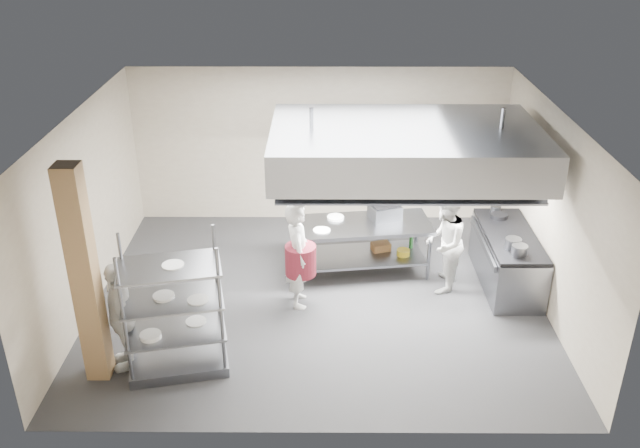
{
  "coord_description": "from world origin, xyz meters",
  "views": [
    {
      "loc": [
        0.07,
        -9.17,
        5.8
      ],
      "look_at": [
        0.03,
        0.2,
        1.22
      ],
      "focal_mm": 38.0,
      "sensor_mm": 36.0,
      "label": 1
    }
  ],
  "objects_px": {
    "griddle": "(385,212)",
    "chef_plating": "(121,315)",
    "cooking_range": "(507,260)",
    "stockpot": "(513,244)",
    "pass_rack": "(173,307)",
    "island": "(360,248)",
    "chef_head": "(298,255)",
    "chef_line": "(444,243)"
  },
  "relations": [
    {
      "from": "cooking_range",
      "to": "pass_rack",
      "type": "bearing_deg",
      "value": -155.54
    },
    {
      "from": "stockpot",
      "to": "chef_line",
      "type": "bearing_deg",
      "value": 162.48
    },
    {
      "from": "cooking_range",
      "to": "chef_head",
      "type": "relative_size",
      "value": 1.17
    },
    {
      "from": "cooking_range",
      "to": "griddle",
      "type": "bearing_deg",
      "value": 164.39
    },
    {
      "from": "island",
      "to": "pass_rack",
      "type": "height_order",
      "value": "pass_rack"
    },
    {
      "from": "cooking_range",
      "to": "stockpot",
      "type": "relative_size",
      "value": 8.18
    },
    {
      "from": "chef_line",
      "to": "chef_head",
      "type": "bearing_deg",
      "value": -61.07
    },
    {
      "from": "cooking_range",
      "to": "chef_head",
      "type": "xyz_separation_m",
      "value": [
        -3.38,
        -0.64,
        0.43
      ]
    },
    {
      "from": "chef_plating",
      "to": "griddle",
      "type": "height_order",
      "value": "chef_plating"
    },
    {
      "from": "chef_head",
      "to": "griddle",
      "type": "xyz_separation_m",
      "value": [
        1.41,
        1.19,
        0.18
      ]
    },
    {
      "from": "island",
      "to": "stockpot",
      "type": "relative_size",
      "value": 9.45
    },
    {
      "from": "cooking_range",
      "to": "griddle",
      "type": "distance_m",
      "value": 2.14
    },
    {
      "from": "island",
      "to": "pass_rack",
      "type": "relative_size",
      "value": 1.19
    },
    {
      "from": "stockpot",
      "to": "island",
      "type": "bearing_deg",
      "value": 159.72
    },
    {
      "from": "griddle",
      "to": "chef_head",
      "type": "bearing_deg",
      "value": -159.7
    },
    {
      "from": "chef_plating",
      "to": "stockpot",
      "type": "bearing_deg",
      "value": 88.59
    },
    {
      "from": "cooking_range",
      "to": "chef_head",
      "type": "distance_m",
      "value": 3.47
    },
    {
      "from": "pass_rack",
      "to": "cooking_range",
      "type": "bearing_deg",
      "value": 12.27
    },
    {
      "from": "cooking_range",
      "to": "stockpot",
      "type": "height_order",
      "value": "stockpot"
    },
    {
      "from": "chef_head",
      "to": "stockpot",
      "type": "distance_m",
      "value": 3.29
    },
    {
      "from": "griddle",
      "to": "chef_plating",
      "type": "bearing_deg",
      "value": -163.48
    },
    {
      "from": "cooking_range",
      "to": "chef_head",
      "type": "height_order",
      "value": "chef_head"
    },
    {
      "from": "griddle",
      "to": "stockpot",
      "type": "distance_m",
      "value": 2.15
    },
    {
      "from": "pass_rack",
      "to": "chef_line",
      "type": "relative_size",
      "value": 1.17
    },
    {
      "from": "island",
      "to": "griddle",
      "type": "height_order",
      "value": "griddle"
    },
    {
      "from": "island",
      "to": "chef_plating",
      "type": "xyz_separation_m",
      "value": [
        -3.3,
        -2.54,
        0.33
      ]
    },
    {
      "from": "chef_head",
      "to": "chef_line",
      "type": "distance_m",
      "value": 2.34
    },
    {
      "from": "chef_plating",
      "to": "griddle",
      "type": "xyz_separation_m",
      "value": [
        3.71,
        2.74,
        0.24
      ]
    },
    {
      "from": "griddle",
      "to": "stockpot",
      "type": "bearing_deg",
      "value": -49.02
    },
    {
      "from": "chef_head",
      "to": "chef_line",
      "type": "height_order",
      "value": "chef_head"
    },
    {
      "from": "island",
      "to": "pass_rack",
      "type": "bearing_deg",
      "value": -141.96
    },
    {
      "from": "pass_rack",
      "to": "chef_head",
      "type": "xyz_separation_m",
      "value": [
        1.57,
        1.61,
        -0.12
      ]
    },
    {
      "from": "chef_head",
      "to": "chef_plating",
      "type": "relative_size",
      "value": 1.08
    },
    {
      "from": "pass_rack",
      "to": "chef_plating",
      "type": "xyz_separation_m",
      "value": [
        -0.73,
        0.07,
        -0.18
      ]
    },
    {
      "from": "pass_rack",
      "to": "cooking_range",
      "type": "distance_m",
      "value": 5.47
    },
    {
      "from": "island",
      "to": "stockpot",
      "type": "height_order",
      "value": "stockpot"
    },
    {
      "from": "pass_rack",
      "to": "stockpot",
      "type": "height_order",
      "value": "pass_rack"
    },
    {
      "from": "chef_head",
      "to": "griddle",
      "type": "relative_size",
      "value": 3.5
    },
    {
      "from": "pass_rack",
      "to": "cooking_range",
      "type": "relative_size",
      "value": 0.97
    },
    {
      "from": "chef_plating",
      "to": "cooking_range",
      "type": "bearing_deg",
      "value": 92.79
    },
    {
      "from": "pass_rack",
      "to": "griddle",
      "type": "bearing_deg",
      "value": 31.08
    },
    {
      "from": "stockpot",
      "to": "chef_plating",
      "type": "bearing_deg",
      "value": -163.14
    }
  ]
}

